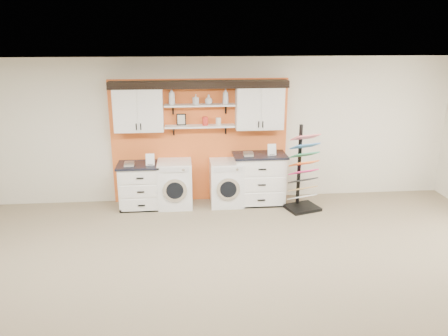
{
  "coord_description": "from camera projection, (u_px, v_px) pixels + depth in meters",
  "views": [
    {
      "loc": [
        -0.3,
        -4.33,
        3.21
      ],
      "look_at": [
        0.32,
        2.3,
        1.15
      ],
      "focal_mm": 35.0,
      "sensor_mm": 36.0,
      "label": 1
    }
  ],
  "objects": [
    {
      "name": "crown_molding",
      "position": [
        199.0,
        83.0,
        8.03
      ],
      "size": [
        3.3,
        0.41,
        0.13
      ],
      "color": "black",
      "rests_on": "wall_back"
    },
    {
      "name": "dryer",
      "position": [
        226.0,
        183.0,
        8.47
      ],
      "size": [
        0.63,
        0.71,
        0.87
      ],
      "color": "white",
      "rests_on": "floor"
    },
    {
      "name": "canister_red",
      "position": [
        205.0,
        121.0,
        8.24
      ],
      "size": [
        0.11,
        0.11,
        0.16
      ],
      "primitive_type": "cylinder",
      "color": "red",
      "rests_on": "shelf_lower"
    },
    {
      "name": "base_cabinet_right",
      "position": [
        259.0,
        179.0,
        8.51
      ],
      "size": [
        1.02,
        0.66,
        1.0
      ],
      "color": "white",
      "rests_on": "floor"
    },
    {
      "name": "canister_cream",
      "position": [
        218.0,
        121.0,
        8.26
      ],
      "size": [
        0.1,
        0.1,
        0.14
      ],
      "primitive_type": "cylinder",
      "color": "silver",
      "rests_on": "shelf_lower"
    },
    {
      "name": "soap_bottle_d",
      "position": [
        226.0,
        96.0,
        8.13
      ],
      "size": [
        0.15,
        0.14,
        0.3
      ],
      "primitive_type": "imported",
      "rotation": [
        0.0,
        0.0,
        1.26
      ],
      "color": "silver",
      "rests_on": "shelf_upper"
    },
    {
      "name": "upper_cabinet_right",
      "position": [
        259.0,
        107.0,
        8.25
      ],
      "size": [
        0.9,
        0.35,
        0.84
      ],
      "color": "white",
      "rests_on": "wall_back"
    },
    {
      "name": "accent_panel",
      "position": [
        200.0,
        141.0,
        8.51
      ],
      "size": [
        3.4,
        0.07,
        2.4
      ],
      "primitive_type": "cube",
      "color": "orange",
      "rests_on": "wall_back"
    },
    {
      "name": "upper_cabinet_left",
      "position": [
        138.0,
        109.0,
        8.04
      ],
      "size": [
        0.9,
        0.35,
        0.84
      ],
      "color": "white",
      "rests_on": "wall_back"
    },
    {
      "name": "washer",
      "position": [
        175.0,
        184.0,
        8.38
      ],
      "size": [
        0.64,
        0.71,
        0.89
      ],
      "color": "white",
      "rests_on": "floor"
    },
    {
      "name": "wall_back",
      "position": [
        200.0,
        131.0,
        8.48
      ],
      "size": [
        10.0,
        0.0,
        10.0
      ],
      "primitive_type": "plane",
      "rotation": [
        1.57,
        0.0,
        0.0
      ],
      "color": "beige",
      "rests_on": "floor"
    },
    {
      "name": "soap_bottle_a",
      "position": [
        172.0,
        96.0,
        8.04
      ],
      "size": [
        0.15,
        0.15,
        0.31
      ],
      "primitive_type": "imported",
      "rotation": [
        0.0,
        0.0,
        3.49
      ],
      "color": "silver",
      "rests_on": "shelf_upper"
    },
    {
      "name": "shelf_upper",
      "position": [
        200.0,
        105.0,
        8.14
      ],
      "size": [
        1.32,
        0.28,
        0.03
      ],
      "primitive_type": "cube",
      "color": "white",
      "rests_on": "wall_back"
    },
    {
      "name": "shelf_lower",
      "position": [
        200.0,
        126.0,
        8.25
      ],
      "size": [
        1.32,
        0.28,
        0.03
      ],
      "primitive_type": "cube",
      "color": "white",
      "rests_on": "wall_back"
    },
    {
      "name": "sample_rack",
      "position": [
        303.0,
        183.0,
        8.2
      ],
      "size": [
        0.71,
        0.64,
        1.61
      ],
      "rotation": [
        0.0,
        0.0,
        0.31
      ],
      "color": "black",
      "rests_on": "floor"
    },
    {
      "name": "floor",
      "position": [
        215.0,
        321.0,
        5.09
      ],
      "size": [
        10.0,
        10.0,
        0.0
      ],
      "primitive_type": "plane",
      "color": "#85765A",
      "rests_on": "ground"
    },
    {
      "name": "soap_bottle_b",
      "position": [
        196.0,
        99.0,
        8.1
      ],
      "size": [
        0.12,
        0.12,
        0.19
      ],
      "primitive_type": "imported",
      "rotation": [
        0.0,
        0.0,
        0.56
      ],
      "color": "silver",
      "rests_on": "shelf_upper"
    },
    {
      "name": "picture_frame",
      "position": [
        181.0,
        119.0,
        8.23
      ],
      "size": [
        0.18,
        0.02,
        0.22
      ],
      "color": "black",
      "rests_on": "shelf_lower"
    },
    {
      "name": "base_cabinet_left",
      "position": [
        142.0,
        185.0,
        8.33
      ],
      "size": [
        0.88,
        0.66,
        0.87
      ],
      "color": "white",
      "rests_on": "floor"
    },
    {
      "name": "ceiling",
      "position": [
        214.0,
        77.0,
        4.26
      ],
      "size": [
        10.0,
        10.0,
        0.0
      ],
      "primitive_type": "plane",
      "rotation": [
        3.14,
        0.0,
        0.0
      ],
      "color": "white",
      "rests_on": "wall_back"
    },
    {
      "name": "soap_bottle_c",
      "position": [
        209.0,
        99.0,
        8.12
      ],
      "size": [
        0.15,
        0.15,
        0.18
      ],
      "primitive_type": "imported",
      "rotation": [
        0.0,
        0.0,
        0.04
      ],
      "color": "silver",
      "rests_on": "shelf_upper"
    }
  ]
}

